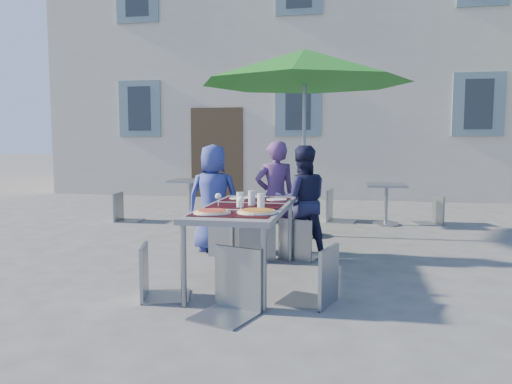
% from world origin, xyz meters
% --- Properties ---
extents(ground, '(90.00, 90.00, 0.00)m').
position_xyz_m(ground, '(0.00, 0.00, 0.00)').
color(ground, '#4A4A4C').
rests_on(ground, ground).
extents(building, '(13.60, 8.20, 11.10)m').
position_xyz_m(building, '(-0.00, 11.50, 4.85)').
color(building, '#C0AF9A').
rests_on(building, ground).
extents(dining_table, '(0.80, 1.85, 0.76)m').
position_xyz_m(dining_table, '(0.26, 0.33, 0.70)').
color(dining_table, '#4F4F55').
rests_on(dining_table, ground).
extents(pizza_near_left, '(0.33, 0.33, 0.03)m').
position_xyz_m(pizza_near_left, '(0.09, -0.23, 0.77)').
color(pizza_near_left, white).
rests_on(pizza_near_left, dining_table).
extents(pizza_near_right, '(0.36, 0.36, 0.03)m').
position_xyz_m(pizza_near_right, '(0.47, -0.13, 0.77)').
color(pizza_near_right, white).
rests_on(pizza_near_right, dining_table).
extents(glassware, '(0.51, 0.43, 0.15)m').
position_xyz_m(glassware, '(0.30, 0.23, 0.83)').
color(glassware, silver).
rests_on(glassware, dining_table).
extents(place_settings, '(0.68, 0.44, 0.01)m').
position_xyz_m(place_settings, '(0.27, 0.96, 0.76)').
color(place_settings, white).
rests_on(place_settings, dining_table).
extents(child_0, '(0.69, 0.48, 1.35)m').
position_xyz_m(child_0, '(-0.42, 1.58, 0.67)').
color(child_0, '#323D8A').
rests_on(child_0, ground).
extents(child_1, '(0.60, 0.51, 1.40)m').
position_xyz_m(child_1, '(0.36, 1.63, 0.70)').
color(child_1, '#58346B').
rests_on(child_1, ground).
extents(child_2, '(0.73, 0.54, 1.34)m').
position_xyz_m(child_2, '(0.71, 1.46, 0.67)').
color(child_2, '#191A38').
rests_on(child_2, ground).
extents(chair_0, '(0.56, 0.57, 1.03)m').
position_xyz_m(chair_0, '(-0.15, 1.34, 0.61)').
color(chair_0, gray).
rests_on(chair_0, ground).
extents(chair_1, '(0.56, 0.56, 0.97)m').
position_xyz_m(chair_1, '(0.20, 1.21, 0.57)').
color(chair_1, gray).
rests_on(chair_1, ground).
extents(chair_2, '(0.52, 0.52, 0.93)m').
position_xyz_m(chair_2, '(0.69, 1.33, 0.54)').
color(chair_2, gray).
rests_on(chair_2, ground).
extents(chair_3, '(0.50, 0.50, 0.91)m').
position_xyz_m(chair_3, '(-0.40, -0.36, 0.53)').
color(chair_3, gray).
rests_on(chair_3, ground).
extents(chair_4, '(0.53, 0.53, 0.96)m').
position_xyz_m(chair_4, '(1.02, -0.25, 0.56)').
color(chair_4, '#90969B').
rests_on(chair_4, ground).
extents(chair_5, '(0.56, 0.56, 1.00)m').
position_xyz_m(chair_5, '(0.36, -0.62, 0.59)').
color(chair_5, gray).
rests_on(chair_5, ground).
extents(patio_umbrella, '(3.04, 3.04, 2.69)m').
position_xyz_m(patio_umbrella, '(0.60, 2.82, 2.43)').
color(patio_umbrella, '#9B9DA2').
rests_on(patio_umbrella, ground).
extents(cafe_table_0, '(0.66, 0.66, 0.71)m').
position_xyz_m(cafe_table_0, '(-1.54, 4.03, 0.47)').
color(cafe_table_0, '#9B9DA2').
rests_on(cafe_table_0, ground).
extents(bg_chair_l_0, '(0.46, 0.45, 0.94)m').
position_xyz_m(bg_chair_l_0, '(-2.60, 3.58, 0.55)').
color(bg_chair_l_0, gray).
rests_on(bg_chair_l_0, ground).
extents(bg_chair_r_0, '(0.50, 0.50, 0.90)m').
position_xyz_m(bg_chair_r_0, '(-1.02, 3.55, 0.52)').
color(bg_chair_r_0, gray).
rests_on(bg_chair_r_0, ground).
extents(cafe_table_1, '(0.64, 0.64, 0.68)m').
position_xyz_m(cafe_table_1, '(1.85, 4.04, 0.44)').
color(cafe_table_1, '#9B9DA2').
rests_on(cafe_table_1, ground).
extents(bg_chair_l_1, '(0.53, 0.53, 1.05)m').
position_xyz_m(bg_chair_l_1, '(1.02, 4.26, 0.62)').
color(bg_chair_l_1, gray).
rests_on(bg_chair_l_1, ground).
extents(bg_chair_r_1, '(0.51, 0.50, 0.91)m').
position_xyz_m(bg_chair_r_1, '(2.63, 4.31, 0.53)').
color(bg_chair_r_1, gray).
rests_on(bg_chair_r_1, ground).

